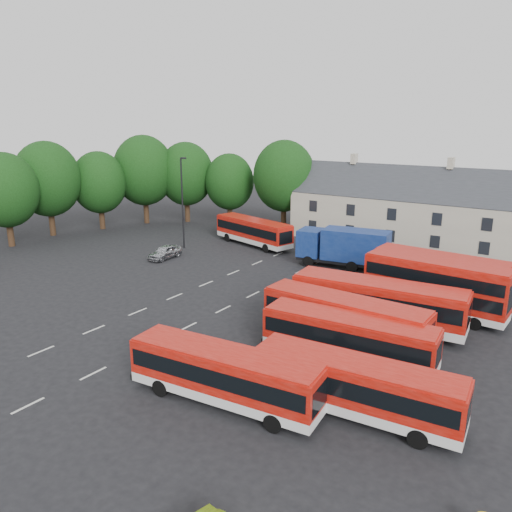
# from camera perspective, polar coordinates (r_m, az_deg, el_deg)

# --- Properties ---
(ground) EXTENTS (140.00, 140.00, 0.00)m
(ground) POSITION_cam_1_polar(r_m,az_deg,el_deg) (39.93, -11.26, -5.39)
(ground) COLOR black
(ground) RESTS_ON ground
(lane_markings) EXTENTS (5.15, 33.80, 0.01)m
(lane_markings) POSITION_cam_1_polar(r_m,az_deg,el_deg) (39.66, -6.64, -5.32)
(lane_markings) COLOR beige
(lane_markings) RESTS_ON ground
(treeline) EXTENTS (29.92, 32.59, 12.01)m
(treeline) POSITION_cam_1_polar(r_m,az_deg,el_deg) (66.19, -12.37, 8.70)
(treeline) COLOR black
(treeline) RESTS_ON ground
(terrace_houses) EXTENTS (35.70, 7.13, 10.06)m
(terrace_houses) POSITION_cam_1_polar(r_m,az_deg,el_deg) (58.27, 20.86, 4.38)
(terrace_houses) COLOR beige
(terrace_houses) RESTS_ON ground
(bus_row_a) EXTENTS (10.40, 3.34, 2.89)m
(bus_row_a) POSITION_cam_1_polar(r_m,az_deg,el_deg) (25.65, -3.64, -13.07)
(bus_row_a) COLOR silver
(bus_row_a) RESTS_ON ground
(bus_row_b) EXTENTS (10.29, 3.16, 2.87)m
(bus_row_b) POSITION_cam_1_polar(r_m,az_deg,el_deg) (25.08, 11.30, -14.10)
(bus_row_b) COLOR silver
(bus_row_b) RESTS_ON ground
(bus_row_c) EXTENTS (10.33, 3.13, 2.88)m
(bus_row_c) POSITION_cam_1_polar(r_m,az_deg,el_deg) (30.04, 10.50, -8.89)
(bus_row_c) COLOR silver
(bus_row_c) RESTS_ON ground
(bus_row_d) EXTENTS (10.85, 2.82, 3.05)m
(bus_row_d) POSITION_cam_1_polar(r_m,az_deg,el_deg) (32.48, 10.05, -6.77)
(bus_row_d) COLOR silver
(bus_row_d) RESTS_ON ground
(bus_row_e) EXTENTS (11.89, 3.76, 3.31)m
(bus_row_e) POSITION_cam_1_polar(r_m,az_deg,el_deg) (35.28, 13.74, -4.91)
(bus_row_e) COLOR silver
(bus_row_e) RESTS_ON ground
(bus_dd_south) EXTENTS (10.23, 2.87, 4.15)m
(bus_dd_south) POSITION_cam_1_polar(r_m,az_deg,el_deg) (38.56, 19.76, -3.05)
(bus_dd_south) COLOR silver
(bus_dd_south) RESTS_ON ground
(bus_dd_north) EXTENTS (10.07, 2.94, 4.08)m
(bus_dd_north) POSITION_cam_1_polar(r_m,az_deg,el_deg) (40.68, 20.28, -2.22)
(bus_dd_north) COLOR silver
(bus_dd_north) RESTS_ON ground
(bus_north) EXTENTS (10.88, 5.07, 3.00)m
(bus_north) POSITION_cam_1_polar(r_m,az_deg,el_deg) (56.82, -0.31, 3.01)
(bus_north) COLOR silver
(bus_north) RESTS_ON ground
(box_truck) EXTENTS (9.01, 4.02, 3.81)m
(box_truck) POSITION_cam_1_polar(r_m,az_deg,el_deg) (48.82, 10.05, 1.12)
(box_truck) COLOR black
(box_truck) RESTS_ON ground
(silver_car) EXTENTS (1.84, 4.14, 1.38)m
(silver_car) POSITION_cam_1_polar(r_m,az_deg,el_deg) (52.41, -10.37, 0.45)
(silver_car) COLOR #ACAEB4
(silver_car) RESTS_ON ground
(lamppost) EXTENTS (0.68, 0.47, 10.04)m
(lamppost) POSITION_cam_1_polar(r_m,az_deg,el_deg) (55.42, -8.40, 6.27)
(lamppost) COLOR black
(lamppost) RESTS_ON ground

